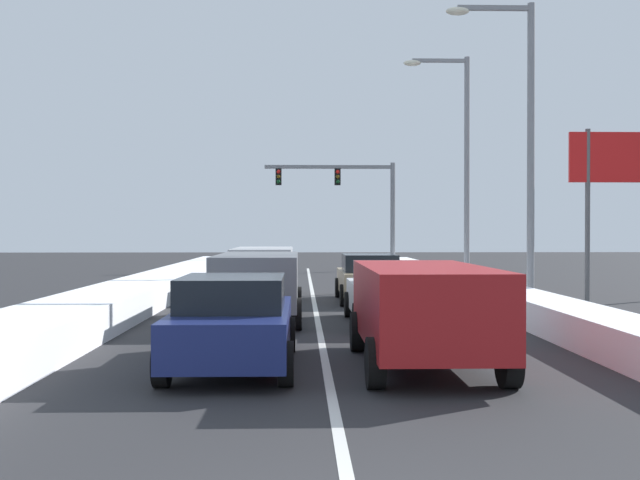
{
  "coord_description": "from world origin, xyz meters",
  "views": [
    {
      "loc": [
        -0.42,
        -4.93,
        2.24
      ],
      "look_at": [
        0.52,
        32.29,
        1.81
      ],
      "focal_mm": 42.61,
      "sensor_mm": 36.0,
      "label": 1
    }
  ],
  "objects": [
    {
      "name": "sedan_tan_right_lane_third",
      "position": [
        1.75,
        19.12,
        0.76
      ],
      "size": [
        2.0,
        4.5,
        1.51
      ],
      "color": "#937F60",
      "rests_on": "ground"
    },
    {
      "name": "street_lamp_right_near",
      "position": [
        6.08,
        17.45,
        5.33
      ],
      "size": [
        2.66,
        0.36,
        9.0
      ],
      "color": "gray",
      "rests_on": "ground"
    },
    {
      "name": "sedan_navy_center_lane_nearest",
      "position": [
        -1.52,
        7.49,
        0.76
      ],
      "size": [
        2.0,
        4.5,
        1.51
      ],
      "color": "navy",
      "rests_on": "ground"
    },
    {
      "name": "suv_gray_center_lane_second",
      "position": [
        -1.48,
        13.89,
        1.02
      ],
      "size": [
        2.16,
        4.9,
        1.67
      ],
      "color": "slate",
      "rests_on": "ground"
    },
    {
      "name": "snow_bank_right_shoulder",
      "position": [
        5.3,
        19.39,
        0.34
      ],
      "size": [
        1.37,
        42.66,
        0.68
      ],
      "primitive_type": "cube",
      "color": "white",
      "rests_on": "ground"
    },
    {
      "name": "snow_bank_left_shoulder",
      "position": [
        -5.3,
        19.39,
        0.37
      ],
      "size": [
        1.92,
        42.66,
        0.74
      ],
      "primitive_type": "cube",
      "color": "white",
      "rests_on": "ground"
    },
    {
      "name": "ground_plane",
      "position": [
        0.0,
        15.51,
        0.0
      ],
      "size": [
        120.0,
        120.0,
        0.0
      ],
      "primitive_type": "plane",
      "color": "#28282B"
    },
    {
      "name": "suv_silver_center_lane_third",
      "position": [
        -1.71,
        20.95,
        1.02
      ],
      "size": [
        2.16,
        4.9,
        1.67
      ],
      "color": "#B7BABF",
      "rests_on": "ground"
    },
    {
      "name": "roadside_sign_right",
      "position": [
        9.72,
        19.02,
        4.02
      ],
      "size": [
        3.2,
        0.16,
        5.5
      ],
      "color": "#59595B",
      "rests_on": "ground"
    },
    {
      "name": "lane_stripe_between_right_lane_and_center_lane",
      "position": [
        -0.0,
        19.39,
        0.0
      ],
      "size": [
        0.14,
        42.66,
        0.01
      ],
      "primitive_type": "cube",
      "color": "silver",
      "rests_on": "ground"
    },
    {
      "name": "suv_red_right_lane_nearest",
      "position": [
        1.59,
        7.47,
        1.02
      ],
      "size": [
        2.16,
        4.9,
        1.67
      ],
      "color": "maroon",
      "rests_on": "ground"
    },
    {
      "name": "street_lamp_right_mid",
      "position": [
        5.89,
        25.21,
        5.42
      ],
      "size": [
        2.66,
        0.36,
        9.19
      ],
      "color": "gray",
      "rests_on": "ground"
    },
    {
      "name": "sedan_white_right_lane_second",
      "position": [
        1.72,
        13.21,
        0.76
      ],
      "size": [
        2.0,
        4.5,
        1.51
      ],
      "color": "silver",
      "rests_on": "ground"
    },
    {
      "name": "traffic_light_gantry",
      "position": [
        2.57,
        38.77,
        4.5
      ],
      "size": [
        7.54,
        0.47,
        6.2
      ],
      "color": "slate",
      "rests_on": "ground"
    }
  ]
}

